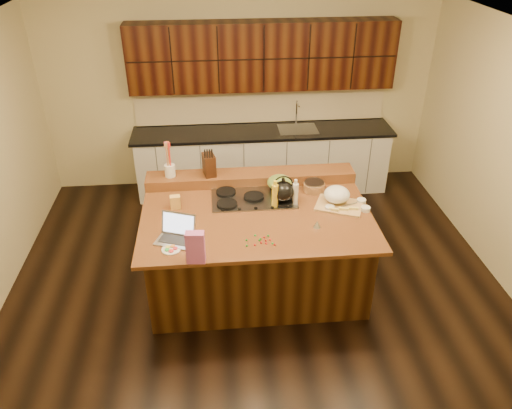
{
  "coord_description": "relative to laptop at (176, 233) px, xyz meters",
  "views": [
    {
      "loc": [
        -0.42,
        -4.39,
        3.69
      ],
      "look_at": [
        0.0,
        0.05,
        1.0
      ],
      "focal_mm": 35.0,
      "sensor_mm": 36.0,
      "label": 1
    }
  ],
  "objects": [
    {
      "name": "green_bowl",
      "position": [
        1.11,
        0.81,
        0.06
      ],
      "size": [
        0.34,
        0.34,
        0.15
      ],
      "primitive_type": "ellipsoid",
      "rotation": [
        0.0,
        0.0,
        0.25
      ],
      "color": "olive",
      "rests_on": "cooktop"
    },
    {
      "name": "laptop",
      "position": [
        0.0,
        0.0,
        0.0
      ],
      "size": [
        0.42,
        0.38,
        0.24
      ],
      "rotation": [
        0.0,
        0.0,
        -0.36
      ],
      "color": "#B7B7BC",
      "rests_on": "island"
    },
    {
      "name": "back_ledge",
      "position": [
        0.81,
        1.08,
        -0.0
      ],
      "size": [
        2.4,
        0.3,
        0.12
      ],
      "primitive_type": "cube",
      "color": "black",
      "rests_on": "island"
    },
    {
      "name": "gumdrop_7",
      "position": [
        0.88,
        -0.05,
        -0.06
      ],
      "size": [
        0.02,
        0.02,
        0.02
      ],
      "primitive_type": "ellipsoid",
      "color": "#198C26",
      "rests_on": "island"
    },
    {
      "name": "kettle",
      "position": [
        1.11,
        0.55,
        0.09
      ],
      "size": [
        0.29,
        0.29,
        0.22
      ],
      "primitive_type": "ellipsoid",
      "rotation": [
        0.0,
        0.0,
        -0.21
      ],
      "color": "black",
      "rests_on": "cooktop"
    },
    {
      "name": "gumdrop_5",
      "position": [
        0.8,
        -0.1,
        -0.06
      ],
      "size": [
        0.02,
        0.02,
        0.02
      ],
      "primitive_type": "ellipsoid",
      "color": "#198C26",
      "rests_on": "island"
    },
    {
      "name": "gumdrop_14",
      "position": [
        0.93,
        -0.21,
        -0.06
      ],
      "size": [
        0.02,
        0.02,
        0.02
      ],
      "primitive_type": "ellipsoid",
      "color": "red",
      "rests_on": "island"
    },
    {
      "name": "gumdrop_11",
      "position": [
        0.66,
        -0.2,
        -0.06
      ],
      "size": [
        0.02,
        0.02,
        0.02
      ],
      "primitive_type": "ellipsoid",
      "color": "#198C26",
      "rests_on": "island"
    },
    {
      "name": "utensil_crock",
      "position": [
        -0.11,
        1.08,
        0.13
      ],
      "size": [
        0.16,
        0.16,
        0.14
      ],
      "primitive_type": "cylinder",
      "rotation": [
        0.0,
        0.0,
        -0.41
      ],
      "color": "white",
      "rests_on": "back_ledge"
    },
    {
      "name": "knife_block",
      "position": [
        0.34,
        1.08,
        0.18
      ],
      "size": [
        0.16,
        0.22,
        0.25
      ],
      "primitive_type": "cube",
      "rotation": [
        0.0,
        0.0,
        0.21
      ],
      "color": "black",
      "rests_on": "back_ledge"
    },
    {
      "name": "ramekin_c",
      "position": [
        1.96,
        0.49,
        -0.04
      ],
      "size": [
        0.13,
        0.13,
        0.04
      ],
      "primitive_type": "cylinder",
      "rotation": [
        0.0,
        0.0,
        0.32
      ],
      "color": "white",
      "rests_on": "island"
    },
    {
      "name": "gumdrop_8",
      "position": [
        0.74,
        -0.19,
        -0.06
      ],
      "size": [
        0.02,
        0.02,
        0.02
      ],
      "primitive_type": "ellipsoid",
      "color": "red",
      "rests_on": "island"
    },
    {
      "name": "island",
      "position": [
        0.81,
        0.38,
        -0.52
      ],
      "size": [
        2.4,
        1.6,
        0.92
      ],
      "color": "black",
      "rests_on": "ground"
    },
    {
      "name": "gumdrop_9",
      "position": [
        0.91,
        -0.18,
        -0.06
      ],
      "size": [
        0.02,
        0.02,
        0.02
      ],
      "primitive_type": "ellipsoid",
      "color": "#198C26",
      "rests_on": "island"
    },
    {
      "name": "gumdrop_3",
      "position": [
        0.67,
        -0.11,
        -0.06
      ],
      "size": [
        0.02,
        0.02,
        0.02
      ],
      "primitive_type": "ellipsoid",
      "color": "#198C26",
      "rests_on": "island"
    },
    {
      "name": "ramekin_b",
      "position": [
        1.96,
        0.33,
        -0.04
      ],
      "size": [
        0.12,
        0.12,
        0.04
      ],
      "primitive_type": "cylinder",
      "rotation": [
        0.0,
        0.0,
        -0.22
      ],
      "color": "white",
      "rests_on": "island"
    },
    {
      "name": "gumdrop_13",
      "position": [
        0.79,
        -0.12,
        -0.06
      ],
      "size": [
        0.02,
        0.02,
        0.02
      ],
      "primitive_type": "ellipsoid",
      "color": "#198C26",
      "rests_on": "island"
    },
    {
      "name": "back_counter",
      "position": [
        1.11,
        2.6,
        -0.0
      ],
      "size": [
        3.7,
        0.66,
        2.4
      ],
      "color": "silver",
      "rests_on": "ground"
    },
    {
      "name": "room",
      "position": [
        0.81,
        0.38,
        0.37
      ],
      "size": [
        5.52,
        5.02,
        2.72
      ],
      "color": "black",
      "rests_on": "ground"
    },
    {
      "name": "gumdrop_0",
      "position": [
        0.84,
        -0.08,
        -0.06
      ],
      "size": [
        0.02,
        0.02,
        0.02
      ],
      "primitive_type": "ellipsoid",
      "color": "red",
      "rests_on": "island"
    },
    {
      "name": "gumdrop_10",
      "position": [
        0.8,
        -0.16,
        -0.06
      ],
      "size": [
        0.02,
        0.02,
        0.02
      ],
      "primitive_type": "ellipsoid",
      "color": "red",
      "rests_on": "island"
    },
    {
      "name": "kitchen_timer",
      "position": [
        1.39,
        0.07,
        -0.03
      ],
      "size": [
        0.1,
        0.1,
        0.07
      ],
      "primitive_type": "cone",
      "rotation": [
        0.0,
        0.0,
        0.27
      ],
      "color": "silver",
      "rests_on": "island"
    },
    {
      "name": "candy_plate",
      "position": [
        -0.05,
        -0.19,
        -0.06
      ],
      "size": [
        0.22,
        0.22,
        0.01
      ],
      "primitive_type": "cylinder",
      "rotation": [
        0.0,
        0.0,
        0.26
      ],
      "color": "white",
      "rests_on": "island"
    },
    {
      "name": "gumdrop_12",
      "position": [
        0.85,
        -0.13,
        -0.06
      ],
      "size": [
        0.02,
        0.02,
        0.02
      ],
      "primitive_type": "ellipsoid",
      "color": "red",
      "rests_on": "island"
    },
    {
      "name": "gumdrop_1",
      "position": [
        0.76,
        -0.04,
        -0.06
      ],
      "size": [
        0.02,
        0.02,
        0.02
      ],
      "primitive_type": "ellipsoid",
      "color": "#198C26",
      "rests_on": "island"
    },
    {
      "name": "vinegar_bottle",
      "position": [
        1.24,
        0.53,
        0.06
      ],
      "size": [
        0.08,
        0.08,
        0.25
      ],
      "primitive_type": "cylinder",
      "rotation": [
        0.0,
        0.0,
        -0.34
      ],
      "color": "silver",
      "rests_on": "island"
    },
    {
      "name": "ramekin_a",
      "position": [
        1.59,
        0.37,
        -0.04
      ],
      "size": [
        0.13,
        0.13,
        0.04
      ],
      "primitive_type": "cylinder",
      "rotation": [
        0.0,
        0.0,
        -0.31
      ],
      "color": "white",
      "rests_on": "island"
    },
    {
      "name": "gumdrop_4",
      "position": [
        0.89,
        -0.12,
        -0.06
      ],
      "size": [
        0.02,
        0.02,
        0.02
      ],
      "primitive_type": "ellipsoid",
      "color": "red",
      "rests_on": "island"
    },
    {
      "name": "wooden_tray",
      "position": [
        1.69,
        0.49,
        0.02
      ],
      "size": [
        0.58,
        0.51,
        0.19
      ],
      "rotation": [
        0.0,
        0.0,
        -0.41
      ],
      "color": "tan",
      "rests_on": "island"
    },
    {
      "name": "gumdrop_2",
      "position": [
        0.85,
        -0.18,
        -0.06
      ],
      "size": [
        0.02,
        0.02,
        0.02
      ],
      "primitive_type": "ellipsoid",
      "color": "red",
      "rests_on": "island"
    },
    {
      "name": "gumdrop_6",
      "position": [
        0.81,
        -0.09,
        -0.06
      ],
      "size": [
        0.02,
        0.02,
        0.02
      ],
      "primitive_type": "ellipsoid",
      "color": "red",
      "rests_on": "island"
    },
    {
      "name": "strainer_bowl",
      "position": [
        1.5,
        0.81,
        -0.02
      ],
      "size": [
        0.32,
        0.32,
        0.09
      ],
      "primitive_type": "cylinder",
      "rotation": [
        0.0,
        0.0,
        0.41
      ],
      "color": "#996B3F",
      "rests_on": "island"
    },
    {
      "name": "pink_bag",
      "position": [
        0.19,
        -0.38,
        0.09
      ],
      "size": [
        0.17,
        0.1,
        0.31
      ],
      "primitive_type": "cube",
      "rotation": [
        0.0,
        0.0,
        -0.09
      ],
      "color": "#D263B4",
      "rests_on": "island"
    },
    {
      "name": "cooktop",
      "position": [
        0.81,
        0.68,
        -0.05
      ],
      "size": [
        0.92,
        0.52,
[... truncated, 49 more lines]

